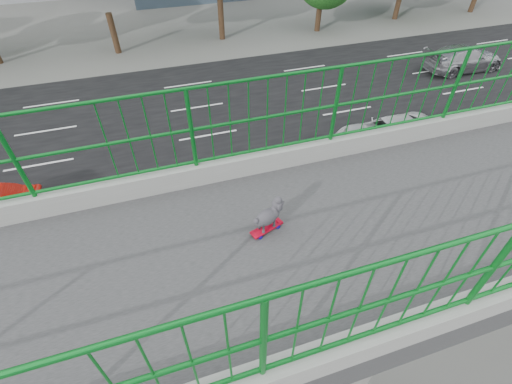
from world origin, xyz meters
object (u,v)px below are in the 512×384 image
object	(u,v)px
skateboard	(267,228)
car_3	(464,58)
poodle	(269,215)
car_6	(388,136)
car_5	(166,241)

from	to	relation	value
skateboard	car_3	size ratio (longest dim) A/B	0.08
skateboard	poodle	bearing A→B (deg)	90.00
car_6	poodle	bearing A→B (deg)	-46.28
skateboard	car_5	xyz separation A→B (m)	(-5.76, -1.54, -6.31)
poodle	car_3	xyz separation A→B (m)	(-15.35, 19.29, -6.47)
skateboard	car_6	size ratio (longest dim) A/B	0.08
car_3	car_5	bearing A→B (deg)	114.72
poodle	car_3	size ratio (longest dim) A/B	0.08
car_3	skateboard	bearing A→B (deg)	128.49
poodle	car_6	size ratio (longest dim) A/B	0.08
poodle	car_5	bearing A→B (deg)	175.70
car_3	car_5	xyz separation A→B (m)	(9.60, -20.85, -0.06)
skateboard	poodle	distance (m)	0.21
car_5	car_3	bearing A→B (deg)	114.72
car_6	car_3	bearing A→B (deg)	122.79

